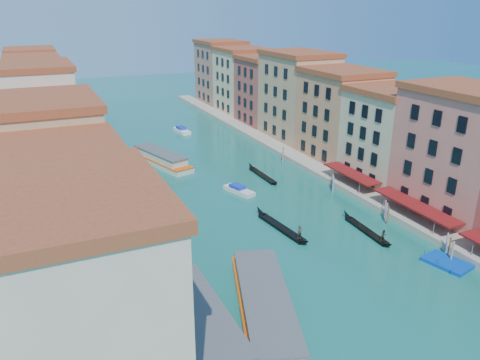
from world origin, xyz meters
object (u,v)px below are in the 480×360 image
Objects in this scene: vaporetto_stop at (197,329)px; vaporetto_near at (265,309)px; blue_dock at (447,263)px; gondola_fore at (281,227)px; vaporetto_far at (160,158)px; gondola_right at (367,230)px.

vaporetto_near is at bearing -0.29° from vaporetto_stop.
gondola_fore is at bearing 115.97° from blue_dock.
gondola_fore reaches higher than blue_dock.
vaporetto_stop reaches higher than vaporetto_far.
vaporetto_far reaches higher than blue_dock.
gondola_right is at bearing 94.15° from blue_dock.
vaporetto_near reaches higher than vaporetto_far.
gondola_right is at bearing 21.68° from vaporetto_stop.
blue_dock is at bearing 1.26° from vaporetto_stop.
blue_dock is (26.21, 0.78, -1.26)m from vaporetto_near.
blue_dock is (14.37, -17.25, -0.23)m from gondola_fore.
vaporetto_far is 58.52m from blue_dock.
vaporetto_near reaches higher than gondola_right.
gondola_right is (18.79, -42.87, -0.76)m from vaporetto_far.
gondola_right is at bearing -35.75° from gondola_fore.
vaporetto_near is 1.66× the size of gondola_fore.
vaporetto_stop is 1.35× the size of gondola_right.
gondola_right reaches higher than blue_dock.
gondola_fore is 2.24× the size of blue_dock.
blue_dock is at bearing -68.95° from gondola_right.
vaporetto_far reaches higher than gondola_right.
gondola_right is (22.59, 11.95, -1.03)m from vaporetto_near.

